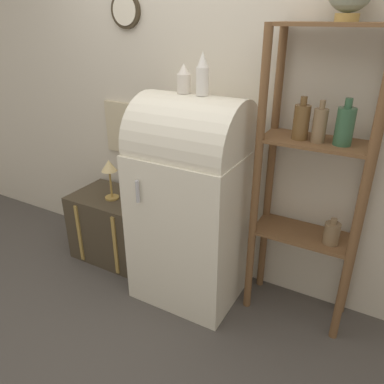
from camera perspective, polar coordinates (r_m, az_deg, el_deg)
ground_plane at (r=2.83m, az=-2.21°, el=-16.59°), size 12.00×12.00×0.00m
wall_back at (r=2.67m, az=3.80°, el=13.58°), size 7.00×0.09×2.70m
refrigerator at (r=2.56m, az=0.09°, el=-0.94°), size 0.71×0.69×1.46m
suitcase_trunk at (r=3.23m, az=-11.49°, el=-5.15°), size 0.68×0.48×0.56m
shelf_unit at (r=2.33m, az=18.23°, el=3.47°), size 0.65×0.32×1.86m
vase_left at (r=2.37m, az=-1.24°, el=16.77°), size 0.09×0.09×0.17m
vase_center at (r=2.30m, az=1.62°, el=17.36°), size 0.08×0.08×0.25m
desk_lamp at (r=2.97m, az=-12.49°, el=3.26°), size 0.12×0.12×0.33m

